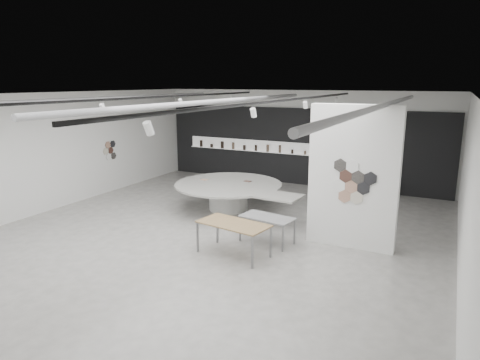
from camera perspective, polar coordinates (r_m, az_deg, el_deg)
The scene contains 7 objects.
room at distance 11.30m, azimuth -4.28°, elevation 2.48°, with size 12.02×14.02×3.82m.
back_wall_display at distance 17.61m, azimuth 7.45°, elevation 4.43°, with size 11.80×0.27×3.10m.
partition_column at distance 10.98m, azimuth 14.86°, elevation 0.32°, with size 2.20×0.38×3.60m.
display_island at distance 13.98m, azimuth -1.35°, elevation -1.71°, with size 4.61×3.80×0.90m.
sample_table_wood at distance 10.33m, azimuth -0.87°, elevation -6.08°, with size 1.84×1.13×0.81m.
sample_table_stone at distance 11.16m, azimuth 3.65°, elevation -5.21°, with size 1.46×0.89×0.71m.
kitchen_counter at distance 16.68m, azimuth 16.43°, elevation -0.21°, with size 1.70×0.75×1.31m.
Camera 1 is at (5.63, -9.53, 4.12)m, focal length 32.00 mm.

